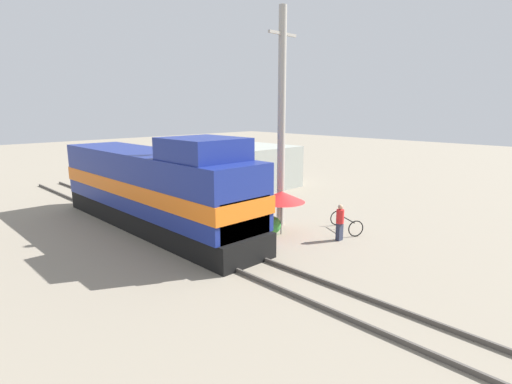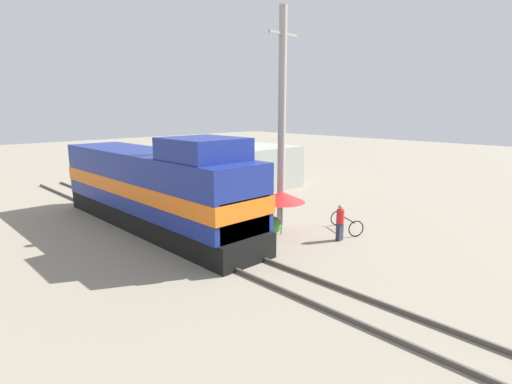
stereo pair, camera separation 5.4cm
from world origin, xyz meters
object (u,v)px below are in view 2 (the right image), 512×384
person_bystander (340,221)px  bicycle (346,223)px  billboard_sign (241,163)px  vendor_umbrella (282,197)px  locomotive (157,189)px  utility_pole (282,119)px

person_bystander → bicycle: size_ratio=0.80×
billboard_sign → person_bystander: billboard_sign is taller
vendor_umbrella → billboard_sign: billboard_sign is taller
vendor_umbrella → bicycle: size_ratio=1.07×
locomotive → billboard_sign: bearing=-0.4°
bicycle → utility_pole: bearing=-34.1°
utility_pole → bicycle: size_ratio=5.09×
billboard_sign → vendor_umbrella: bearing=-110.2°
locomotive → person_bystander: 8.67m
billboard_sign → bicycle: bearing=-82.1°
locomotive → vendor_umbrella: locomotive is taller
vendor_umbrella → billboard_sign: size_ratio=0.60×
billboard_sign → person_bystander: size_ratio=2.21×
bicycle → billboard_sign: bearing=-53.2°
billboard_sign → bicycle: (0.90, -6.47, -2.33)m
billboard_sign → bicycle: billboard_sign is taller
utility_pole → billboard_sign: 4.40m
bicycle → vendor_umbrella: bearing=-5.9°
vendor_umbrella → person_bystander: (1.20, -2.39, -0.91)m
person_bystander → bicycle: 1.60m
billboard_sign → bicycle: 6.93m
utility_pole → locomotive: bearing=143.0°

